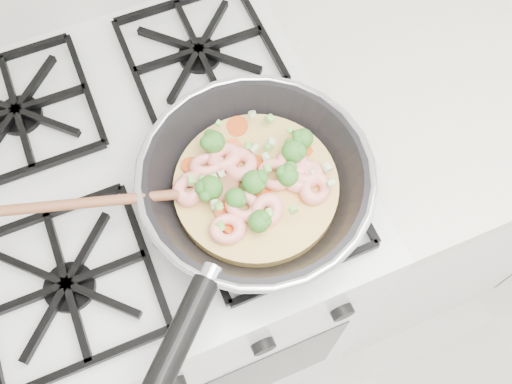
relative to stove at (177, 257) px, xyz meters
name	(u,v)px	position (x,y,z in m)	size (l,w,h in m)	color
stove	(177,257)	(0.00, 0.00, 0.00)	(0.60, 0.60, 0.92)	white
counter_right	(486,138)	(0.80, 0.00, -0.01)	(1.00, 0.60, 0.90)	white
skillet	(253,186)	(0.13, -0.13, 0.50)	(0.49, 0.41, 0.10)	black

